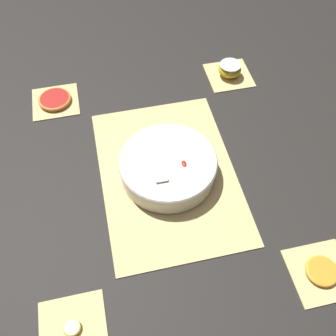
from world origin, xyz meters
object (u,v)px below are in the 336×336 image
object	(u,v)px
fruit_salad_bowl	(168,166)
orange_slice_whole	(322,271)
grapefruit_slice	(55,99)
banana_coin_single	(72,328)
apple_half	(230,69)

from	to	relation	value
fruit_salad_bowl	orange_slice_whole	xyz separation A→B (m)	(-0.35, -0.28, -0.03)
orange_slice_whole	grapefruit_slice	world-z (taller)	grapefruit_slice
banana_coin_single	grapefruit_slice	bearing A→B (deg)	0.00
fruit_salad_bowl	grapefruit_slice	xyz separation A→B (m)	(0.35, 0.28, -0.03)
banana_coin_single	orange_slice_whole	bearing A→B (deg)	-90.00
fruit_salad_bowl	grapefruit_slice	world-z (taller)	fruit_salad_bowl
grapefruit_slice	apple_half	bearing A→B (deg)	-90.00
fruit_salad_bowl	banana_coin_single	world-z (taller)	fruit_salad_bowl
fruit_salad_bowl	banana_coin_single	xyz separation A→B (m)	(-0.35, 0.28, -0.03)
fruit_salad_bowl	banana_coin_single	distance (m)	0.45
fruit_salad_bowl	apple_half	world-z (taller)	fruit_salad_bowl
apple_half	banana_coin_single	distance (m)	0.89
banana_coin_single	grapefruit_slice	xyz separation A→B (m)	(0.69, 0.00, 0.00)
banana_coin_single	grapefruit_slice	distance (m)	0.69
fruit_salad_bowl	grapefruit_slice	distance (m)	0.45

